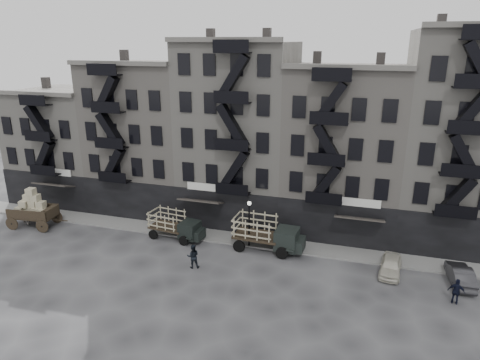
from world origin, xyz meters
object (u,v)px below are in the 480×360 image
(wagon, at_px, (31,205))
(stake_truck_west, at_px, (175,223))
(policeman, at_px, (456,292))
(car_east, at_px, (391,265))
(pedestrian_mid, at_px, (193,256))
(car_far, at_px, (460,275))
(pedestrian_west, at_px, (41,221))
(stake_truck_east, at_px, (267,231))
(horse, at_px, (31,217))

(wagon, distance_m, stake_truck_west, 14.36)
(wagon, relative_size, policeman, 2.50)
(stake_truck_west, height_order, car_east, stake_truck_west)
(pedestrian_mid, bearing_deg, car_far, 168.46)
(pedestrian_west, bearing_deg, stake_truck_east, -28.70)
(stake_truck_east, bearing_deg, wagon, -173.19)
(wagon, relative_size, car_east, 1.21)
(car_far, bearing_deg, car_east, -3.54)
(wagon, height_order, pedestrian_mid, wagon)
(pedestrian_mid, bearing_deg, stake_truck_west, -72.75)
(car_east, relative_size, pedestrian_west, 2.46)
(car_east, distance_m, pedestrian_mid, 15.34)
(horse, bearing_deg, pedestrian_west, -121.35)
(pedestrian_mid, xyz_separation_m, policeman, (19.03, 0.62, -0.07))
(horse, height_order, stake_truck_east, stake_truck_east)
(pedestrian_mid, bearing_deg, stake_truck_east, -158.04)
(pedestrian_west, bearing_deg, stake_truck_west, -26.05)
(pedestrian_west, relative_size, policeman, 0.84)
(car_far, bearing_deg, pedestrian_mid, 7.07)
(pedestrian_west, bearing_deg, car_far, -32.60)
(horse, xyz_separation_m, policeman, (37.24, -2.47, 0.07))
(horse, height_order, pedestrian_mid, pedestrian_mid)
(stake_truck_west, height_order, pedestrian_west, stake_truck_west)
(horse, height_order, car_far, horse)
(stake_truck_east, height_order, car_east, stake_truck_east)
(horse, distance_m, stake_truck_west, 14.71)
(horse, xyz_separation_m, stake_truck_east, (23.05, 1.53, 0.86))
(car_east, xyz_separation_m, policeman, (4.12, -2.96, 0.28))
(pedestrian_west, xyz_separation_m, pedestrian_mid, (16.67, -2.58, 0.22))
(horse, height_order, car_east, horse)
(stake_truck_west, distance_m, pedestrian_west, 13.24)
(stake_truck_west, bearing_deg, pedestrian_west, -165.19)
(pedestrian_west, distance_m, policeman, 35.75)
(wagon, distance_m, car_east, 32.79)
(stake_truck_west, bearing_deg, pedestrian_mid, -44.33)
(stake_truck_west, bearing_deg, wagon, -167.20)
(stake_truck_east, relative_size, pedestrian_west, 3.90)
(wagon, height_order, car_east, wagon)
(stake_truck_east, distance_m, pedestrian_west, 21.62)
(horse, relative_size, pedestrian_mid, 1.02)
(stake_truck_east, bearing_deg, horse, -173.65)
(stake_truck_east, height_order, pedestrian_west, stake_truck_east)
(horse, distance_m, policeman, 37.32)
(stake_truck_west, distance_m, pedestrian_mid, 5.71)
(car_east, distance_m, car_far, 4.88)
(car_far, height_order, policeman, policeman)
(wagon, distance_m, pedestrian_west, 1.83)
(car_east, bearing_deg, stake_truck_east, -179.81)
(car_east, xyz_separation_m, pedestrian_west, (-31.58, -0.99, 0.13))
(stake_truck_west, height_order, stake_truck_east, stake_truck_east)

